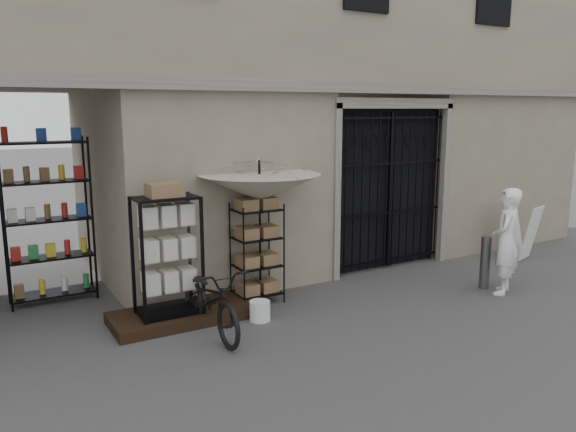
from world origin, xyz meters
TOP-DOWN VIEW (x-y plane):
  - ground at (0.00, 0.00)m, footprint 80.00×80.00m
  - main_building at (0.00, 4.00)m, footprint 14.00×4.00m
  - shop_recess at (-4.50, 2.80)m, footprint 3.00×1.70m
  - iron_gate at (1.75, 2.28)m, footprint 2.50×0.21m
  - step_platform at (-2.40, 1.55)m, footprint 2.00×0.90m
  - display_cabinet at (-2.62, 1.50)m, footprint 0.84×0.56m
  - wire_rack at (-1.17, 1.69)m, footprint 0.73×0.58m
  - market_umbrella at (-1.10, 1.72)m, footprint 1.96×1.99m
  - white_bucket at (-1.49, 0.99)m, footprint 0.36×0.36m
  - bicycle at (-2.25, 0.92)m, footprint 0.62×0.94m
  - steel_bollard at (2.35, 0.40)m, footprint 0.21×0.21m
  - shopkeeper at (2.41, 0.09)m, footprint 1.46×1.76m
  - easel_sign at (4.43, 1.29)m, footprint 0.64×0.69m

SIDE VIEW (x-z plane):
  - ground at x=0.00m, z-range 0.00..0.00m
  - bicycle at x=-2.25m, z-range -0.89..0.89m
  - shopkeeper at x=2.41m, z-range -0.20..0.20m
  - step_platform at x=-2.40m, z-range 0.00..0.15m
  - white_bucket at x=-1.49m, z-range 0.00..0.28m
  - steel_bollard at x=2.35m, z-range 0.00..0.87m
  - easel_sign at x=4.43m, z-range 0.02..1.07m
  - wire_rack at x=-1.17m, z-range -0.02..1.51m
  - display_cabinet at x=-2.62m, z-range 0.00..1.75m
  - iron_gate at x=1.75m, z-range 0.00..3.00m
  - shop_recess at x=-4.50m, z-range 0.00..3.00m
  - market_umbrella at x=-1.10m, z-range 0.57..3.16m
  - main_building at x=0.00m, z-range 0.00..9.00m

